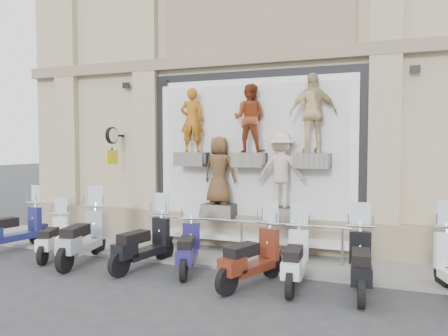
{
  "coord_description": "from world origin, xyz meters",
  "views": [
    {
      "loc": [
        3.24,
        -7.61,
        2.69
      ],
      "look_at": [
        -0.4,
        1.9,
        2.15
      ],
      "focal_mm": 35.0,
      "sensor_mm": 36.0,
      "label": 1
    }
  ],
  "objects": [
    {
      "name": "building",
      "position": [
        0.0,
        7.0,
        6.0
      ],
      "size": [
        14.0,
        8.6,
        12.0
      ],
      "primitive_type": null,
      "color": "tan",
      "rests_on": "ground"
    },
    {
      "name": "ground",
      "position": [
        0.0,
        0.0,
        0.0
      ],
      "size": [
        90.0,
        90.0,
        0.0
      ],
      "primitive_type": "plane",
      "color": "#2F2F32",
      "rests_on": "ground"
    },
    {
      "name": "scooter_f",
      "position": [
        0.79,
        0.22,
        0.79
      ],
      "size": [
        1.2,
        2.02,
        1.58
      ],
      "primitive_type": null,
      "rotation": [
        0.0,
        0.0,
        -0.35
      ],
      "color": "#5A1E0F",
      "rests_on": "ground"
    },
    {
      "name": "scooter_a",
      "position": [
        -5.66,
        0.69,
        0.81
      ],
      "size": [
        1.03,
        2.08,
        1.63
      ],
      "primitive_type": null,
      "rotation": [
        0.0,
        0.0,
        -0.23
      ],
      "color": "navy",
      "rests_on": "ground"
    },
    {
      "name": "sidewalk",
      "position": [
        0.0,
        2.1,
        0.04
      ],
      "size": [
        16.0,
        2.2,
        0.08
      ],
      "primitive_type": "cube",
      "color": "gray",
      "rests_on": "ground"
    },
    {
      "name": "scooter_c",
      "position": [
        -3.27,
        0.39,
        0.85
      ],
      "size": [
        1.0,
        2.17,
        1.7
      ],
      "primitive_type": null,
      "rotation": [
        0.0,
        0.0,
        0.19
      ],
      "color": "#90939C",
      "rests_on": "ground"
    },
    {
      "name": "scooter_e",
      "position": [
        -0.73,
        0.63,
        0.73
      ],
      "size": [
        1.06,
        1.88,
        1.47
      ],
      "primitive_type": null,
      "rotation": [
        0.0,
        0.0,
        0.31
      ],
      "color": "#1E1854",
      "rests_on": "ground"
    },
    {
      "name": "scooter_b",
      "position": [
        -4.23,
        0.51,
        0.69
      ],
      "size": [
        1.09,
        1.77,
        1.38
      ],
      "primitive_type": null,
      "rotation": [
        0.0,
        0.0,
        0.38
      ],
      "color": "silver",
      "rests_on": "ground"
    },
    {
      "name": "clock_sign_bracket",
      "position": [
        -3.9,
        2.47,
        2.8
      ],
      "size": [
        0.1,
        0.8,
        1.02
      ],
      "color": "black",
      "rests_on": "ground"
    },
    {
      "name": "scooter_d",
      "position": [
        -1.74,
        0.49,
        0.8
      ],
      "size": [
        0.93,
        2.04,
        1.59
      ],
      "primitive_type": null,
      "rotation": [
        0.0,
        0.0,
        -0.19
      ],
      "color": "black",
      "rests_on": "ground"
    },
    {
      "name": "guard_rail",
      "position": [
        0.0,
        2.0,
        0.47
      ],
      "size": [
        5.06,
        0.1,
        0.93
      ],
      "primitive_type": null,
      "color": "#9EA0A5",
      "rests_on": "ground"
    },
    {
      "name": "scooter_h",
      "position": [
        2.77,
        0.5,
        0.79
      ],
      "size": [
        0.73,
        1.99,
        1.59
      ],
      "primitive_type": null,
      "rotation": [
        0.0,
        0.0,
        0.08
      ],
      "color": "black",
      "rests_on": "ground"
    },
    {
      "name": "shop_vitrine",
      "position": [
        0.13,
        2.74,
        2.42
      ],
      "size": [
        5.6,
        0.83,
        4.3
      ],
      "color": "black",
      "rests_on": "ground"
    },
    {
      "name": "scooter_g",
      "position": [
        1.59,
        0.46,
        0.76
      ],
      "size": [
        0.69,
        1.9,
        1.52
      ],
      "primitive_type": null,
      "rotation": [
        0.0,
        0.0,
        0.08
      ],
      "color": "silver",
      "rests_on": "ground"
    }
  ]
}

